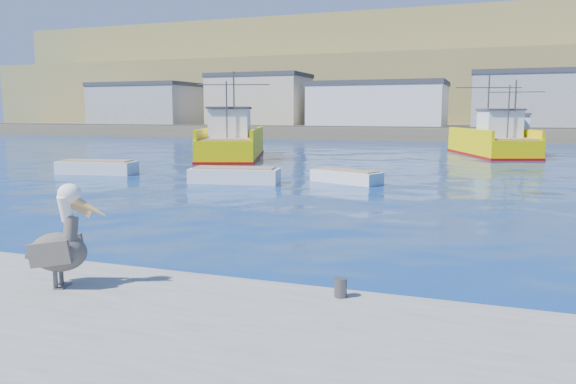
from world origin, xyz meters
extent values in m
plane|color=navy|center=(0.00, 0.00, 0.00)|extent=(260.00, 260.00, 0.00)
cylinder|color=#4C4C4C|center=(3.00, -3.40, 0.65)|extent=(0.20, 0.20, 0.30)
cube|color=brown|center=(0.00, 72.00, 0.80)|extent=(160.00, 30.00, 1.60)
cube|color=olive|center=(0.00, 98.00, 6.00)|extent=(180.00, 40.00, 14.00)
cube|color=olive|center=(0.00, 118.00, 11.00)|extent=(200.00, 40.00, 24.00)
cube|color=#2D2D2D|center=(0.00, 61.00, 1.65)|extent=(150.00, 5.00, 0.10)
cube|color=gray|center=(-48.00, 67.00, 4.60)|extent=(16.00, 10.00, 6.00)
cube|color=#333338|center=(-48.00, 67.00, 7.90)|extent=(16.32, 10.20, 0.60)
cube|color=tan|center=(-28.00, 67.00, 5.10)|extent=(14.00, 9.00, 7.00)
cube|color=#333338|center=(-28.00, 67.00, 8.90)|extent=(14.28, 9.18, 0.60)
cube|color=silver|center=(-10.00, 67.00, 4.35)|extent=(18.00, 11.00, 5.50)
cube|color=#333338|center=(-10.00, 67.00, 7.40)|extent=(18.36, 11.22, 0.60)
cube|color=gray|center=(10.00, 67.00, 4.85)|extent=(15.00, 10.00, 6.50)
cube|color=#333338|center=(10.00, 67.00, 8.40)|extent=(15.30, 10.20, 0.60)
cube|color=#E4CD00|center=(-13.42, 27.09, 0.77)|extent=(7.67, 12.55, 1.55)
cube|color=#E4CD00|center=(-11.66, 27.70, 1.90)|extent=(4.07, 11.09, 0.70)
cube|color=#E4CD00|center=(-15.18, 26.47, 1.90)|extent=(4.07, 11.09, 0.70)
cube|color=maroon|center=(-13.42, 27.09, 0.05)|extent=(7.83, 12.80, 0.25)
cube|color=#8C7251|center=(-13.42, 27.09, 1.60)|extent=(7.22, 11.99, 0.10)
cube|color=white|center=(-12.83, 25.40, 2.65)|extent=(3.60, 3.73, 2.00)
cube|color=#333338|center=(-12.83, 25.40, 3.75)|extent=(3.91, 4.13, 0.15)
cylinder|color=#4C4C4C|center=(-13.81, 28.21, 4.05)|extent=(0.15, 0.15, 5.00)
cylinder|color=#4C4C4C|center=(-12.24, 23.72, 3.55)|extent=(0.13, 0.13, 4.00)
cylinder|color=#4C4C4C|center=(-13.81, 28.21, 5.55)|extent=(5.27, 1.91, 0.08)
cube|color=#E4CD00|center=(5.06, 36.55, 0.72)|extent=(7.30, 11.66, 1.43)
cube|color=#E4CD00|center=(6.74, 37.15, 1.78)|extent=(3.86, 10.25, 0.70)
cube|color=#E4CD00|center=(3.37, 35.94, 1.78)|extent=(3.86, 10.25, 0.70)
cube|color=maroon|center=(5.06, 36.55, 0.05)|extent=(7.45, 11.90, 0.25)
cube|color=#8C7251|center=(5.06, 36.55, 1.48)|extent=(6.86, 11.14, 0.10)
cube|color=white|center=(5.61, 34.99, 2.53)|extent=(3.44, 3.49, 2.00)
cube|color=#333338|center=(5.61, 34.99, 3.63)|extent=(3.73, 3.87, 0.15)
cylinder|color=#4C4C4C|center=(4.69, 37.58, 3.93)|extent=(0.15, 0.15, 5.00)
cylinder|color=#4C4C4C|center=(6.17, 33.43, 3.43)|extent=(0.13, 0.13, 4.00)
cylinder|color=#4C4C4C|center=(4.69, 37.58, 5.43)|extent=(5.05, 1.87, 0.08)
cube|color=orange|center=(6.77, 38.42, 0.55)|extent=(3.39, 8.60, 1.11)
cube|color=orange|center=(8.27, 38.38, 1.46)|extent=(0.38, 8.36, 0.70)
cube|color=orange|center=(5.27, 38.45, 1.46)|extent=(0.38, 8.36, 0.70)
cube|color=#8C7251|center=(6.77, 38.42, 1.16)|extent=(3.12, 8.25, 0.10)
cube|color=white|center=(6.74, 37.14, 2.21)|extent=(2.29, 2.18, 2.00)
cube|color=#333338|center=(6.74, 37.14, 3.31)|extent=(2.45, 2.44, 0.15)
cylinder|color=#4C4C4C|center=(6.79, 39.27, 3.61)|extent=(0.12, 0.12, 5.00)
cylinder|color=#4C4C4C|center=(6.71, 35.86, 3.11)|extent=(0.10, 0.10, 4.00)
cylinder|color=#4C4C4C|center=(6.79, 39.27, 5.11)|extent=(4.48, 0.18, 0.08)
cube|color=silver|center=(-15.56, 14.01, 0.27)|extent=(4.51, 2.23, 0.86)
cube|color=#8C7251|center=(-15.56, 14.01, 0.73)|extent=(4.03, 1.83, 0.09)
cube|color=silver|center=(-1.48, 14.81, 0.22)|extent=(3.78, 2.55, 0.71)
cube|color=#8C7251|center=(-1.48, 14.81, 0.61)|extent=(3.34, 2.17, 0.07)
cube|color=silver|center=(-6.56, 12.90, 0.27)|extent=(4.52, 2.28, 0.86)
cube|color=#8C7251|center=(-6.56, 12.90, 0.73)|extent=(4.04, 1.88, 0.09)
cylinder|color=#595451|center=(-1.50, -4.60, 0.66)|extent=(0.09, 0.09, 0.33)
cube|color=#595451|center=(-1.44, -4.58, 0.51)|extent=(0.19, 0.17, 0.02)
cylinder|color=#595451|center=(-1.56, -4.40, 0.66)|extent=(0.09, 0.09, 0.33)
cube|color=#595451|center=(-1.50, -4.38, 0.51)|extent=(0.19, 0.17, 0.02)
ellipsoid|color=#38332D|center=(-1.50, -4.49, 1.09)|extent=(1.07, 0.81, 0.65)
cube|color=#38332D|center=(-1.46, -4.74, 1.12)|extent=(0.72, 0.28, 0.48)
cube|color=#38332D|center=(-1.60, -4.26, 1.12)|extent=(0.72, 0.28, 0.48)
cube|color=#38332D|center=(-1.90, -4.61, 1.02)|extent=(0.29, 0.24, 0.14)
cylinder|color=#38332D|center=(-1.29, -4.43, 1.45)|extent=(0.31, 0.39, 0.52)
cylinder|color=white|center=(-1.35, -4.44, 1.83)|extent=(0.29, 0.38, 0.49)
ellipsoid|color=white|center=(-1.27, -4.42, 2.07)|extent=(0.45, 0.39, 0.33)
cone|color=gold|center=(-0.99, -4.34, 1.86)|extent=(0.67, 0.34, 0.45)
cube|color=tan|center=(-1.10, -4.37, 1.82)|extent=(0.40, 0.17, 0.29)
camera|label=1|loc=(5.12, -11.66, 3.36)|focal=35.00mm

